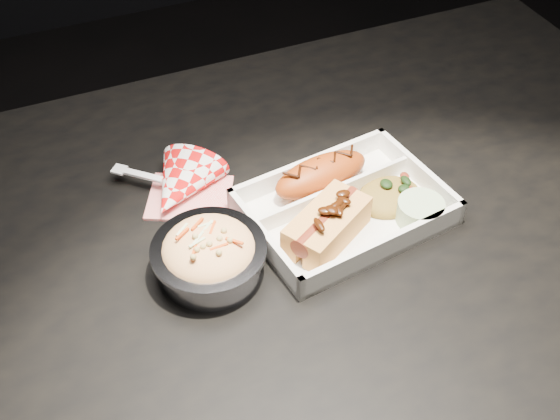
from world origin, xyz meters
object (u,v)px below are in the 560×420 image
Objects in this scene: dining_table at (318,262)px; foil_coleslaw_cup at (209,254)px; fried_pastry at (321,174)px; napkin_fork at (180,186)px; hotdog at (327,223)px; food_tray at (344,210)px.

dining_table is 0.21m from foil_coleslaw_cup.
fried_pastry is at bearing 23.14° from foil_coleslaw_cup.
fried_pastry is 0.19m from napkin_fork.
fried_pastry is at bearing 65.70° from dining_table.
hotdog is (-0.01, -0.04, 0.12)m from dining_table.
napkin_fork reaches higher than hotdog.
fried_pastry reaches higher than dining_table.
foil_coleslaw_cup is at bearing 179.21° from food_tray.
hotdog is at bearing -107.25° from dining_table.
fried_pastry is at bearing 21.97° from napkin_fork.
foil_coleslaw_cup reaches higher than dining_table.
dining_table is 7.58× the size of napkin_fork.
napkin_fork is (0.01, 0.15, -0.02)m from foil_coleslaw_cup.
foil_coleslaw_cup is 0.15m from napkin_fork.
napkin_fork reaches higher than dining_table.
hotdog is 0.83× the size of napkin_fork.
dining_table is 8.70× the size of foil_coleslaw_cup.
napkin_fork reaches higher than food_tray.
hotdog is at bearing -4.37° from napkin_fork.
food_tray is 2.08× the size of hotdog.
fried_pastry is 0.88× the size of napkin_fork.
hotdog reaches higher than fried_pastry.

